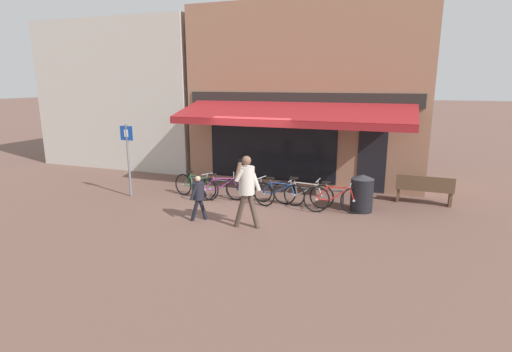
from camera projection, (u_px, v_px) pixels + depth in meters
ground_plane at (242, 204)px, 11.91m from camera, size 160.00×160.00×0.00m
shop_front at (308, 95)px, 14.66m from camera, size 8.36×4.96×6.21m
neighbour_building at (136, 95)px, 17.81m from camera, size 7.15×4.00×6.00m
bike_rack_rail at (263, 186)px, 11.99m from camera, size 4.90×0.04×0.57m
bicycle_green at (196, 186)px, 12.50m from camera, size 1.75×0.55×0.84m
bicycle_purple at (221, 189)px, 12.15m from camera, size 1.58×0.75×0.85m
bicycle_black at (249, 190)px, 11.89m from camera, size 1.73×0.60×0.86m
bicycle_blue at (278, 192)px, 11.82m from camera, size 1.67×0.52×0.79m
bicycle_silver at (303, 194)px, 11.57m from camera, size 1.82×0.52×0.85m
bicycle_red at (335, 199)px, 11.02m from camera, size 1.75×0.66×0.90m
pedestrian_adult at (247, 184)px, 9.72m from camera, size 0.68×0.57×1.83m
pedestrian_child at (198, 194)px, 10.34m from camera, size 0.40×0.54×1.20m
litter_bin at (362, 193)px, 11.12m from camera, size 0.63×0.63×1.06m
parking_sign at (128, 153)px, 12.37m from camera, size 0.44×0.07×2.30m
park_bench at (424, 189)px, 11.79m from camera, size 1.61×0.48×0.87m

